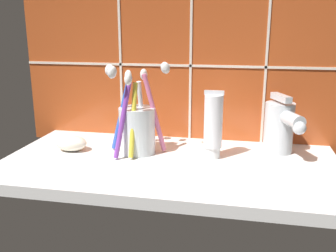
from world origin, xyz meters
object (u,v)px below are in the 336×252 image
Objects in this scene: toothbrush_cup at (137,125)px; toothpaste_tube at (213,125)px; soap_bar at (71,143)px; sink_faucet at (281,126)px.

toothbrush_cup is 1.39× the size of toothpaste_tube.
toothbrush_cup is at bearing 6.03° from soap_bar.
toothbrush_cup is 27.47cm from sink_faucet.
soap_bar is (-13.03, -1.38, -3.95)cm from toothbrush_cup.
toothpaste_tube is 28.03cm from soap_bar.
soap_bar is at bearing -177.06° from toothpaste_tube.
toothpaste_tube is at bearing 2.94° from soap_bar.
toothpaste_tube is 13.49cm from sink_faucet.
toothbrush_cup is 2.85× the size of soap_bar.
toothpaste_tube reaches higher than soap_bar.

